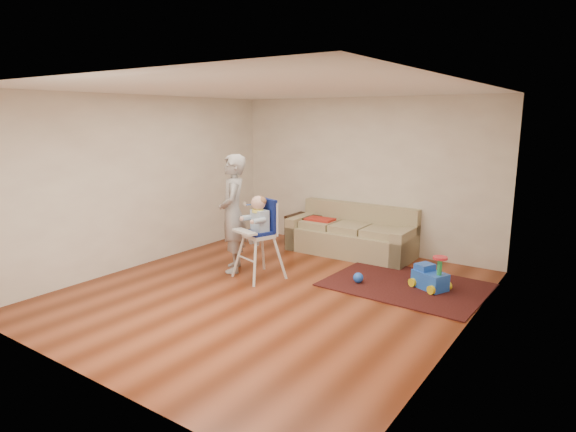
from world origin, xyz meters
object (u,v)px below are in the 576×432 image
Objects in this scene: ride_on_toy at (431,271)px; toy_ball at (358,278)px; sofa at (351,230)px; side_table at (305,230)px; high_chair at (259,239)px; adult at (233,214)px.

toy_ball is at bearing -134.44° from ride_on_toy.
ride_on_toy is at bearing 21.15° from toy_ball.
side_table is (-1.00, 0.08, -0.14)m from sofa.
adult is (-0.55, 0.06, 0.30)m from high_chair.
sofa is 2.00m from high_chair.
sofa is 14.68× the size of toy_ball.
adult is at bearing -138.02° from ride_on_toy.
ride_on_toy is at bearing -20.89° from side_table.
toy_ball is (1.82, -1.40, -0.19)m from side_table.
side_table is 0.44× the size of high_chair.
sofa reaches higher than toy_ball.
adult is at bearing -168.36° from high_chair.
high_chair reaches higher than toy_ball.
adult is at bearing -164.23° from toy_ball.
adult reaches higher than ride_on_toy.
high_chair reaches higher than side_table.
high_chair is at bearing -156.15° from toy_ball.
sofa is 4.37× the size of ride_on_toy.
sofa is at bearing 111.92° from adult.
toy_ball is at bearing -58.97° from sofa.
adult reaches higher than sofa.
ride_on_toy is at bearing -29.65° from sofa.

